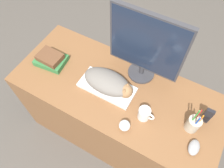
% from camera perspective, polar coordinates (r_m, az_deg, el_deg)
% --- Properties ---
extents(ground_plane, '(12.00, 12.00, 0.00)m').
position_cam_1_polar(ground_plane, '(2.12, -3.44, -18.94)').
color(ground_plane, '#4C4742').
extents(desk, '(1.48, 0.63, 0.78)m').
position_cam_1_polar(desk, '(1.84, 1.07, -7.68)').
color(desk, brown).
rests_on(desk, ground_plane).
extents(keyboard, '(0.38, 0.18, 0.02)m').
position_cam_1_polar(keyboard, '(1.49, -1.29, -0.81)').
color(keyboard, silver).
rests_on(keyboard, desk).
extents(cat, '(0.35, 0.18, 0.11)m').
position_cam_1_polar(cat, '(1.43, -0.79, 0.37)').
color(cat, '#66605B').
rests_on(cat, keyboard).
extents(monitor, '(0.49, 0.19, 0.53)m').
position_cam_1_polar(monitor, '(1.36, 8.90, 9.73)').
color(monitor, '#333338').
rests_on(monitor, desk).
extents(computer_mouse, '(0.06, 0.10, 0.04)m').
position_cam_1_polar(computer_mouse, '(1.40, 20.62, -15.24)').
color(computer_mouse, gray).
rests_on(computer_mouse, desk).
extents(coffee_mug, '(0.11, 0.08, 0.09)m').
position_cam_1_polar(coffee_mug, '(1.37, 8.50, -7.73)').
color(coffee_mug, silver).
rests_on(coffee_mug, desk).
extents(pen_cup, '(0.08, 0.08, 0.23)m').
position_cam_1_polar(pen_cup, '(1.41, 20.45, -9.72)').
color(pen_cup, '#B2A893').
rests_on(pen_cup, desk).
extents(baseball, '(0.07, 0.07, 0.07)m').
position_cam_1_polar(baseball, '(1.34, 3.30, -10.76)').
color(baseball, silver).
rests_on(baseball, desk).
extents(phone, '(0.05, 0.02, 0.14)m').
position_cam_1_polar(phone, '(1.45, 23.59, -7.61)').
color(phone, black).
rests_on(phone, desk).
extents(book_stack, '(0.23, 0.19, 0.08)m').
position_cam_1_polar(book_stack, '(1.66, -15.72, 6.30)').
color(book_stack, '#2D6B38').
rests_on(book_stack, desk).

